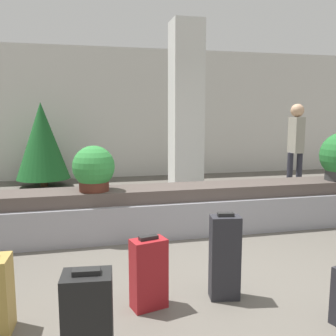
% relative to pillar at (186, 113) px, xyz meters
% --- Properties ---
extents(ground_plane, '(18.00, 18.00, 0.00)m').
position_rel_pillar_xyz_m(ground_plane, '(-0.74, -3.51, -1.60)').
color(ground_plane, '#59544C').
extents(back_wall, '(18.00, 0.06, 3.20)m').
position_rel_pillar_xyz_m(back_wall, '(-0.74, 2.93, 0.00)').
color(back_wall, beige).
rests_on(back_wall, ground_plane).
extents(carousel, '(7.86, 0.71, 0.63)m').
position_rel_pillar_xyz_m(carousel, '(-0.74, -1.74, -1.30)').
color(carousel, gray).
rests_on(carousel, ground_plane).
extents(pillar, '(0.54, 0.54, 3.20)m').
position_rel_pillar_xyz_m(pillar, '(0.00, 0.00, 0.00)').
color(pillar, silver).
rests_on(pillar, ground_plane).
extents(suitcase_0, '(0.31, 0.25, 0.71)m').
position_rel_pillar_xyz_m(suitcase_0, '(-1.85, -4.43, -1.26)').
color(suitcase_0, black).
rests_on(suitcase_0, ground_plane).
extents(suitcase_1, '(0.27, 0.20, 0.76)m').
position_rel_pillar_xyz_m(suitcase_1, '(-0.68, -3.63, -1.23)').
color(suitcase_1, '#232328').
rests_on(suitcase_1, ground_plane).
extents(suitcase_2, '(0.32, 0.23, 0.62)m').
position_rel_pillar_xyz_m(suitcase_2, '(-1.35, -3.65, -1.30)').
color(suitcase_2, maroon).
rests_on(suitcase_2, ground_plane).
extents(potted_plant_0, '(0.53, 0.53, 0.57)m').
position_rel_pillar_xyz_m(potted_plant_0, '(-1.71, -1.80, -0.69)').
color(potted_plant_0, '#4C2319').
rests_on(potted_plant_0, carousel).
extents(traveler_0, '(0.31, 0.33, 1.78)m').
position_rel_pillar_xyz_m(traveler_0, '(2.15, -0.13, -0.52)').
color(traveler_0, '#282833').
rests_on(traveler_0, ground_plane).
extents(decorated_tree, '(1.15, 1.15, 1.84)m').
position_rel_pillar_xyz_m(decorated_tree, '(-2.67, 2.03, -0.59)').
color(decorated_tree, '#4C331E').
rests_on(decorated_tree, ground_plane).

